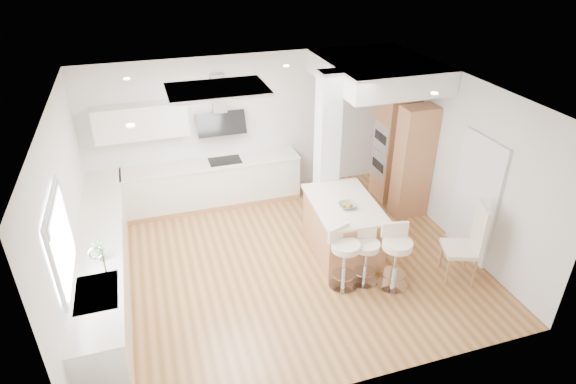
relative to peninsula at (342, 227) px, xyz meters
name	(u,v)px	position (x,y,z in m)	size (l,w,h in m)	color
ground	(285,262)	(-1.00, -0.04, -0.47)	(6.00, 6.00, 0.00)	#A7713E
ceiling	(285,262)	(-1.00, -0.04, -0.47)	(6.00, 5.00, 0.02)	white
wall_back	(246,127)	(-1.00, 2.46, 0.93)	(6.00, 0.04, 2.80)	silver
wall_left	(67,219)	(-4.00, -0.04, 0.93)	(0.04, 5.00, 2.80)	silver
wall_right	(458,161)	(2.00, -0.04, 0.93)	(0.04, 5.00, 2.80)	silver
skylight	(218,90)	(-1.79, 0.56, 2.30)	(4.10, 2.10, 0.06)	white
window_left	(59,237)	(-3.96, -0.94, 1.22)	(0.06, 1.28, 1.07)	white
doorway_right	(475,199)	(1.97, -0.64, 0.53)	(0.05, 1.00, 2.10)	#484038
counter_left	(105,262)	(-3.70, 0.19, -0.01)	(0.63, 4.50, 1.35)	tan
counter_back	(204,173)	(-1.92, 2.18, 0.23)	(3.62, 0.63, 2.50)	tan
pillar	(327,153)	(0.05, 0.91, 0.93)	(0.35, 0.35, 2.80)	white
soffit	(377,71)	(1.10, 1.36, 2.13)	(1.78, 2.20, 0.40)	white
oven_column	(401,153)	(1.67, 1.19, 0.58)	(0.63, 1.21, 2.10)	tan
peninsula	(342,227)	(0.00, 0.00, 0.00)	(1.10, 1.58, 1.00)	tan
bar_stool_a	(344,255)	(-0.34, -0.84, 0.09)	(0.57, 0.57, 0.99)	silver
bar_stool_b	(366,254)	(0.01, -0.84, 0.04)	(0.48, 0.48, 0.91)	silver
bar_stool_c	(396,254)	(0.39, -1.06, 0.11)	(0.54, 0.54, 1.03)	silver
dining_chair	(470,240)	(1.53, -1.21, 0.21)	(0.63, 0.63, 1.28)	beige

